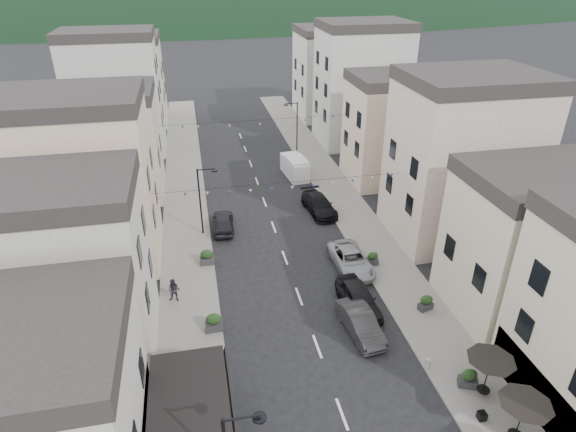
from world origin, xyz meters
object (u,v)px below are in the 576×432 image
Objects in this scene: delivery_van at (295,167)px; pedestrian_b at (174,290)px; parked_car_b at (360,323)px; parked_car_d at (319,205)px; parked_car_c at (351,260)px; pedestrian_a at (193,363)px; parked_car_a at (358,298)px; parked_car_e at (223,222)px.

pedestrian_b is (-12.62, -19.42, -0.12)m from delivery_van.
pedestrian_b is (-11.33, 5.43, 0.22)m from parked_car_b.
parked_car_c is at bearing -96.27° from parked_car_d.
pedestrian_a is (-11.97, -8.42, 0.18)m from parked_car_c.
parked_car_d is 3.30× the size of pedestrian_a.
delivery_van is 3.04× the size of pedestrian_a.
parked_car_a is 0.91× the size of parked_car_c.
parked_car_d is at bearing 56.20° from pedestrian_b.
parked_car_e is (-8.93, 7.83, 0.01)m from parked_car_c.
parked_car_b is at bearing 120.12° from parked_car_e.
parked_car_e is at bearing 136.91° from parked_car_c.
pedestrian_a is (-10.30, -1.49, 0.16)m from parked_car_b.
parked_car_a reaches higher than parked_car_c.
parked_car_b is 2.88× the size of pedestrian_a.
delivery_van reaches higher than parked_car_e.
delivery_van is 28.77m from pedestrian_a.
pedestrian_a reaches higher than parked_car_d.
pedestrian_a is 0.93× the size of pedestrian_b.
parked_car_b is 16.44m from parked_car_e.
parked_car_b is 0.87× the size of parked_car_d.
pedestrian_a reaches higher than parked_car_e.
parked_car_e is at bearing 118.90° from parked_car_a.
pedestrian_b is at bearing 77.36° from pedestrian_a.
parked_car_e is 2.56× the size of pedestrian_b.
delivery_van is at bearing 45.09° from pedestrian_a.
parked_car_b is 12.57m from pedestrian_b.
parked_car_b is 24.88m from delivery_van.
delivery_van is at bearing 80.83° from parked_car_b.
pedestrian_b is (-13.01, -10.83, 0.22)m from parked_car_d.
parked_car_c is 3.33× the size of pedestrian_a.
delivery_van is at bearing -126.27° from parked_car_e.
parked_car_c is 13.10m from pedestrian_b.
parked_car_d is 9.05m from parked_car_e.
delivery_van is at bearing 73.41° from pedestrian_b.
parked_car_b is 0.95× the size of delivery_van.
delivery_van reaches higher than pedestrian_b.
parked_car_a is at bearing -104.19° from parked_car_c.
parked_car_a is at bearing -97.89° from delivery_van.
delivery_van is at bearing 84.90° from parked_car_a.
parked_car_b is at bearing -12.94° from pedestrian_a.
parked_car_e is (-7.25, 14.76, -0.01)m from parked_car_b.
pedestrian_a is at bearing -65.03° from pedestrian_b.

